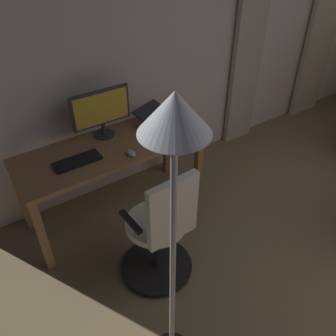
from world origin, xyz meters
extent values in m
cube|color=beige|center=(0.00, -2.71, 1.29)|extent=(5.30, 0.10, 2.57)
cube|color=#BAB09B|center=(-1.64, -2.60, 1.08)|extent=(0.52, 0.06, 2.16)
cube|color=#BAB09B|center=(-0.37, -2.60, 1.08)|extent=(0.39, 0.06, 2.16)
cube|color=#966A42|center=(1.48, -2.26, 0.72)|extent=(1.57, 0.61, 0.04)
cube|color=#98653C|center=(0.74, -2.00, 0.35)|extent=(0.06, 0.06, 0.70)
cube|color=olive|center=(2.23, -2.00, 0.35)|extent=(0.06, 0.06, 0.70)
cube|color=#9D6544|center=(0.74, -2.52, 0.35)|extent=(0.06, 0.06, 0.70)
cube|color=olive|center=(2.23, -2.52, 0.35)|extent=(0.06, 0.06, 0.70)
cylinder|color=black|center=(1.53, -1.49, 0.04)|extent=(0.56, 0.56, 0.02)
sphere|color=black|center=(1.27, -1.50, 0.03)|extent=(0.05, 0.05, 0.05)
sphere|color=black|center=(1.46, -1.74, 0.03)|extent=(0.05, 0.05, 0.05)
sphere|color=black|center=(1.74, -1.64, 0.03)|extent=(0.05, 0.05, 0.05)
sphere|color=black|center=(1.73, -1.33, 0.03)|extent=(0.05, 0.05, 0.05)
sphere|color=black|center=(1.44, -1.25, 0.03)|extent=(0.05, 0.05, 0.05)
cylinder|color=black|center=(1.53, -1.49, 0.27)|extent=(0.06, 0.06, 0.46)
cylinder|color=beige|center=(1.53, -1.49, 0.52)|extent=(0.46, 0.46, 0.05)
cube|color=beige|center=(1.52, -1.29, 0.80)|extent=(0.38, 0.06, 0.49)
cube|color=black|center=(1.73, -1.49, 0.66)|extent=(0.05, 0.24, 0.03)
cube|color=black|center=(1.33, -1.50, 0.66)|extent=(0.05, 0.24, 0.03)
cylinder|color=#333338|center=(1.44, -2.44, 0.75)|extent=(0.18, 0.18, 0.01)
cylinder|color=#333338|center=(1.44, -2.44, 0.81)|extent=(0.04, 0.04, 0.10)
cube|color=#333338|center=(1.44, -2.45, 1.01)|extent=(0.51, 0.03, 0.30)
cube|color=gold|center=(1.44, -2.43, 1.01)|extent=(0.47, 0.01, 0.27)
cube|color=black|center=(1.79, -2.20, 0.76)|extent=(0.37, 0.14, 0.02)
cube|color=#232328|center=(0.96, -2.29, 0.75)|extent=(0.37, 0.30, 0.02)
cube|color=#232328|center=(1.00, -2.39, 0.86)|extent=(0.37, 0.30, 0.07)
ellipsoid|color=#B7BCC1|center=(1.40, -2.05, 0.76)|extent=(0.06, 0.10, 0.04)
cylinder|color=#A5A5A8|center=(1.82, -0.87, 0.85)|extent=(0.03, 0.03, 1.70)
cone|color=#B7BCC1|center=(1.82, -0.87, 1.78)|extent=(0.28, 0.28, 0.17)
camera|label=1|loc=(2.45, 0.02, 2.37)|focal=37.65mm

